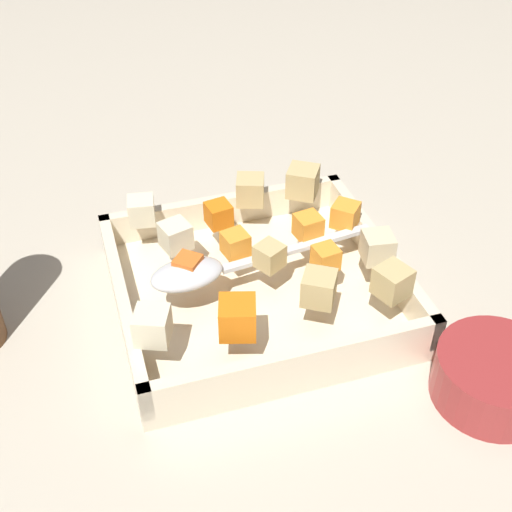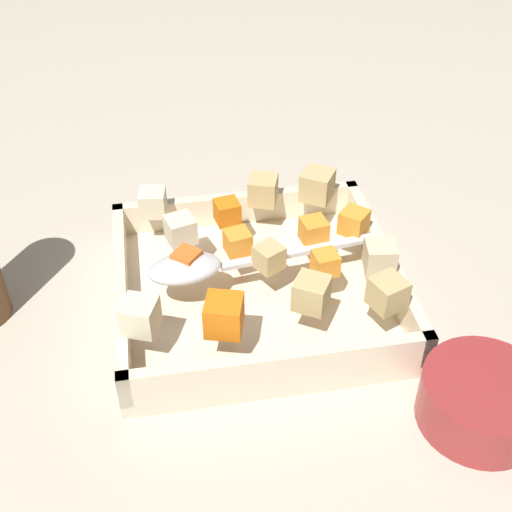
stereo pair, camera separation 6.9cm
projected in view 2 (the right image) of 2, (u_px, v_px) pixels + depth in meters
The scene contains 20 objects.
ground_plane at pixel (276, 307), 0.72m from camera, with size 4.00×4.00×0.00m, color #BCB29E.
baking_dish at pixel (256, 290), 0.72m from camera, with size 0.29×0.27×0.05m.
carrot_chunk_mid_left at pixel (238, 242), 0.70m from camera, with size 0.03×0.03×0.03m, color orange.
carrot_chunk_corner_ne at pixel (224, 315), 0.61m from camera, with size 0.03×0.03×0.03m, color orange.
carrot_chunk_front_center at pixel (325, 263), 0.68m from camera, with size 0.02×0.02×0.02m, color orange.
carrot_chunk_corner_nw at pixel (187, 262), 0.68m from camera, with size 0.02×0.02×0.02m, color orange.
carrot_chunk_back_center at pixel (227, 212), 0.75m from camera, with size 0.03×0.03×0.03m, color orange.
carrot_chunk_under_handle at pixel (314, 231), 0.72m from camera, with size 0.03×0.03×0.03m, color orange.
carrot_chunk_far_left at pixel (354, 222), 0.73m from camera, with size 0.03×0.03×0.03m, color orange.
potato_chunk_far_right at pixel (181, 230), 0.72m from camera, with size 0.03×0.03×0.03m, color beige.
potato_chunk_center at pixel (153, 202), 0.76m from camera, with size 0.03×0.03×0.03m, color beige.
potato_chunk_near_left at pixel (263, 190), 0.77m from camera, with size 0.03×0.03×0.03m, color tan.
potato_chunk_rim_edge at pixel (317, 185), 0.78m from camera, with size 0.03×0.03×0.03m, color tan.
potato_chunk_corner_se at pixel (269, 257), 0.68m from camera, with size 0.03×0.03×0.03m, color tan.
potato_chunk_near_spoon at pixel (311, 293), 0.64m from camera, with size 0.03×0.03×0.03m, color tan.
potato_chunk_mid_right at pixel (140, 316), 0.61m from camera, with size 0.03×0.03×0.03m, color beige.
potato_chunk_near_right at pixel (388, 293), 0.64m from camera, with size 0.03×0.03×0.03m, color tan.
potato_chunk_heap_side at pixel (380, 257), 0.68m from camera, with size 0.03×0.03×0.03m, color beige.
serving_spoon at pixel (198, 266), 0.68m from camera, with size 0.25×0.06×0.02m.
small_prep_bowl at pixel (482, 401), 0.59m from camera, with size 0.11×0.11×0.05m, color maroon.
Camera 2 is at (-0.11, -0.51, 0.50)m, focal length 47.25 mm.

